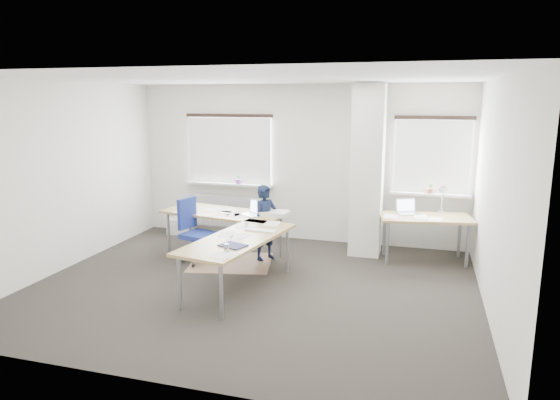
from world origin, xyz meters
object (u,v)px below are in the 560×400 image
(desk_main, at_px, (233,226))
(desk_side, at_px, (425,219))
(task_chair, at_px, (197,245))
(person, at_px, (266,223))

(desk_main, xyz_separation_m, desk_side, (2.74, 1.28, -0.01))
(desk_side, xyz_separation_m, task_chair, (-3.43, -1.08, -0.40))
(desk_main, height_order, person, person)
(desk_side, relative_size, task_chair, 1.47)
(desk_side, height_order, person, desk_side)
(desk_main, distance_m, person, 0.71)
(desk_main, relative_size, desk_side, 1.98)
(desk_main, relative_size, person, 2.45)
(task_chair, height_order, person, person)
(desk_main, height_order, task_chair, task_chair)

